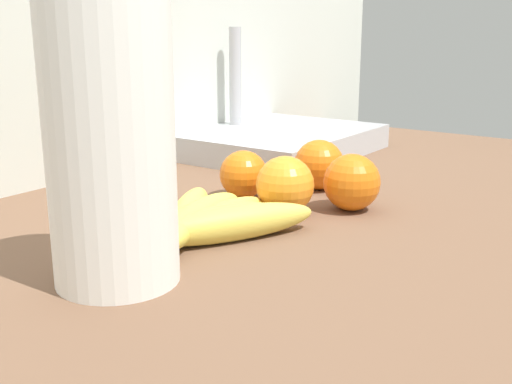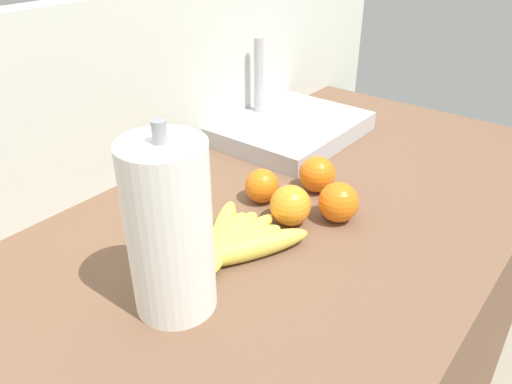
# 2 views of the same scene
# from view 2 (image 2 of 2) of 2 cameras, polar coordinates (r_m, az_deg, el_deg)

# --- Properties ---
(wall_back) EXTENTS (2.01, 0.06, 1.30)m
(wall_back) POSITION_cam_2_polar(r_m,az_deg,el_deg) (1.31, -12.51, -8.19)
(wall_back) COLOR silver
(wall_back) RESTS_ON ground
(banana_bunch) EXTENTS (0.21, 0.21, 0.04)m
(banana_bunch) POSITION_cam_2_polar(r_m,az_deg,el_deg) (0.86, -2.40, -5.68)
(banana_bunch) COLOR #DCC44C
(banana_bunch) RESTS_ON counter
(orange_back_right) EXTENTS (0.08, 0.08, 0.08)m
(orange_back_right) POSITION_cam_2_polar(r_m,az_deg,el_deg) (0.93, 3.98, -1.55)
(orange_back_right) COLOR orange
(orange_back_right) RESTS_ON counter
(orange_back_left) EXTENTS (0.07, 0.07, 0.07)m
(orange_back_left) POSITION_cam_2_polar(r_m,az_deg,el_deg) (1.00, 0.68, 0.71)
(orange_back_left) COLOR orange
(orange_back_left) RESTS_ON counter
(orange_right) EXTENTS (0.08, 0.08, 0.08)m
(orange_right) POSITION_cam_2_polar(r_m,az_deg,el_deg) (0.95, 9.44, -1.17)
(orange_right) COLOR orange
(orange_right) RESTS_ON counter
(orange_far_right) EXTENTS (0.08, 0.08, 0.08)m
(orange_far_right) POSITION_cam_2_polar(r_m,az_deg,el_deg) (1.04, 7.04, 2.03)
(orange_far_right) COLOR orange
(orange_far_right) RESTS_ON counter
(paper_towel_roll) EXTENTS (0.12, 0.12, 0.29)m
(paper_towel_roll) POSITION_cam_2_polar(r_m,az_deg,el_deg) (0.70, -9.88, -4.32)
(paper_towel_roll) COLOR white
(paper_towel_roll) RESTS_ON counter
(sink_basin) EXTENTS (0.37, 0.30, 0.24)m
(sink_basin) POSITION_cam_2_polar(r_m,az_deg,el_deg) (1.30, 3.87, 7.46)
(sink_basin) COLOR #B7BABF
(sink_basin) RESTS_ON counter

